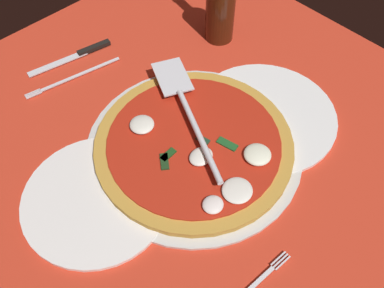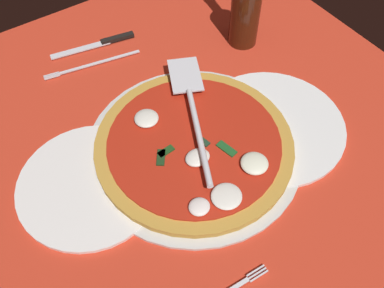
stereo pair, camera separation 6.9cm
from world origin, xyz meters
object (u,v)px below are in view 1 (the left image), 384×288
dinner_plate_left (264,116)px  place_setting_near (76,67)px  pizza_server (187,108)px  pizza (193,146)px  beer_bottle (221,1)px  dinner_plate_right (97,198)px

dinner_plate_left → place_setting_near: (16.88, -33.65, -0.15)cm
dinner_plate_left → pizza_server: (10.74, -8.58, 3.45)cm
pizza → beer_bottle: (-24.13, -17.51, 7.34)cm
dinner_plate_right → pizza_server: (-20.63, -1.74, 3.45)cm
pizza → place_setting_near: (2.59, -30.39, -1.31)cm
place_setting_near → beer_bottle: bearing=164.7°
pizza → beer_bottle: beer_bottle is taller
dinner_plate_right → beer_bottle: bearing=-161.3°
dinner_plate_left → pizza_server: bearing=-38.6°
beer_bottle → pizza: bearing=36.0°
dinner_plate_left → pizza: pizza is taller
pizza_server → place_setting_near: pizza_server is taller
pizza_server → beer_bottle: 24.44cm
place_setting_near → beer_bottle: size_ratio=0.97×
dinner_plate_right → pizza: size_ratio=0.70×
dinner_plate_left → dinner_plate_right: same height
dinner_plate_left → place_setting_near: 37.65cm
dinner_plate_right → place_setting_near: (-14.49, -26.81, -0.15)cm
pizza → beer_bottle: bearing=-144.0°
dinner_plate_right → place_setting_near: size_ratio=1.02×
pizza_server → pizza: bearing=170.8°
dinner_plate_right → dinner_plate_left: bearing=167.7°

